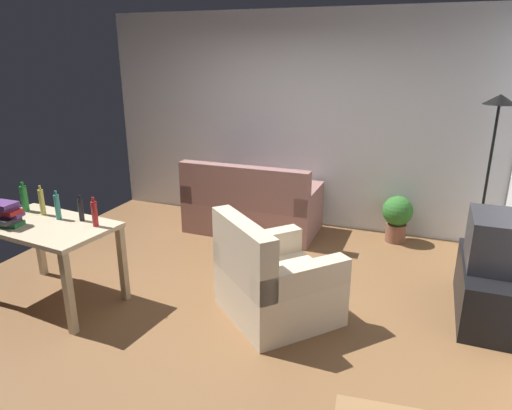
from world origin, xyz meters
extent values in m
cube|color=brown|center=(0.00, 0.00, -0.01)|extent=(5.20, 4.40, 0.02)
cube|color=silver|center=(0.00, 2.20, 1.35)|extent=(5.20, 0.10, 2.70)
cube|color=#996B66|center=(-0.37, 1.65, 0.20)|extent=(1.64, 0.84, 0.40)
cube|color=#8C625D|center=(-0.37, 1.31, 0.66)|extent=(1.64, 0.16, 0.52)
cube|color=#926661|center=(0.36, 1.65, 0.51)|extent=(0.16, 0.84, 0.22)
cube|color=#926661|center=(-1.11, 1.65, 0.51)|extent=(0.16, 0.84, 0.22)
cube|color=black|center=(2.25, 0.47, 0.24)|extent=(0.44, 1.10, 0.48)
cube|color=#2D2D33|center=(2.25, 0.47, 0.70)|extent=(0.40, 0.60, 0.44)
cylinder|color=black|center=(2.25, 1.58, 0.01)|extent=(0.26, 0.26, 0.03)
cylinder|color=black|center=(2.25, 1.58, 0.87)|extent=(0.03, 0.03, 1.68)
cone|color=black|center=(2.25, 1.58, 1.76)|extent=(0.32, 0.32, 0.10)
cube|color=#C6B28E|center=(-1.44, -0.68, 0.74)|extent=(1.27, 0.83, 0.04)
cube|color=tan|center=(-0.92, -1.05, 0.36)|extent=(0.07, 0.07, 0.72)
cube|color=tan|center=(-1.96, -0.30, 0.36)|extent=(0.07, 0.07, 0.72)
cube|color=tan|center=(-0.85, -0.43, 0.36)|extent=(0.07, 0.07, 0.72)
cylinder|color=brown|center=(1.39, 1.90, 0.11)|extent=(0.24, 0.24, 0.22)
sphere|color=#2D6B28|center=(1.39, 1.90, 0.39)|extent=(0.36, 0.36, 0.36)
cube|color=beige|center=(0.56, -0.16, 0.20)|extent=(1.23, 1.23, 0.40)
cube|color=#C0AD91|center=(0.33, -0.41, 0.66)|extent=(0.78, 0.72, 0.52)
cube|color=#C8B597|center=(0.83, -0.40, 0.51)|extent=(0.68, 0.73, 0.22)
cube|color=#C8B597|center=(0.28, 0.09, 0.51)|extent=(0.68, 0.73, 0.22)
cylinder|color=#1E722D|center=(-1.88, -0.47, 0.88)|extent=(0.06, 0.06, 0.24)
cylinder|color=#1E722D|center=(-1.88, -0.47, 1.02)|extent=(0.03, 0.03, 0.04)
cylinder|color=#BCB24C|center=(-1.64, -0.49, 0.88)|extent=(0.05, 0.05, 0.24)
cylinder|color=#BCB24C|center=(-1.64, -0.49, 1.02)|extent=(0.02, 0.02, 0.04)
cylinder|color=teal|center=(-1.42, -0.54, 0.87)|extent=(0.05, 0.05, 0.23)
cylinder|color=teal|center=(-1.42, -0.54, 1.01)|extent=(0.02, 0.02, 0.04)
cylinder|color=black|center=(-1.19, -0.50, 0.86)|extent=(0.05, 0.05, 0.20)
cylinder|color=black|center=(-1.19, -0.50, 0.98)|extent=(0.02, 0.02, 0.04)
cylinder|color=#AD2323|center=(-0.99, -0.56, 0.87)|extent=(0.05, 0.05, 0.22)
cylinder|color=#AD2323|center=(-0.99, -0.56, 1.00)|extent=(0.02, 0.02, 0.04)
cube|color=#236B33|center=(-1.71, -0.82, 0.78)|extent=(0.25, 0.15, 0.04)
cube|color=#333338|center=(-1.71, -0.84, 0.82)|extent=(0.27, 0.21, 0.04)
cube|color=#593372|center=(-1.70, -0.82, 0.86)|extent=(0.26, 0.17, 0.04)
cube|color=maroon|center=(-1.70, -0.83, 0.90)|extent=(0.26, 0.14, 0.04)
cube|color=#593372|center=(-1.71, -0.82, 0.93)|extent=(0.19, 0.19, 0.03)
cube|color=#593372|center=(-1.72, -0.84, 0.96)|extent=(0.22, 0.17, 0.03)
camera|label=1|loc=(1.65, -3.58, 2.21)|focal=32.38mm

